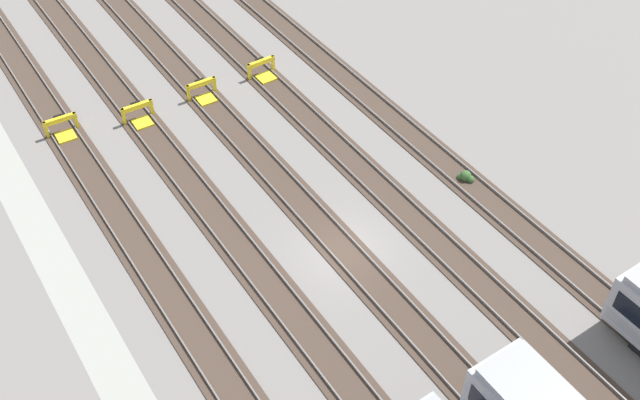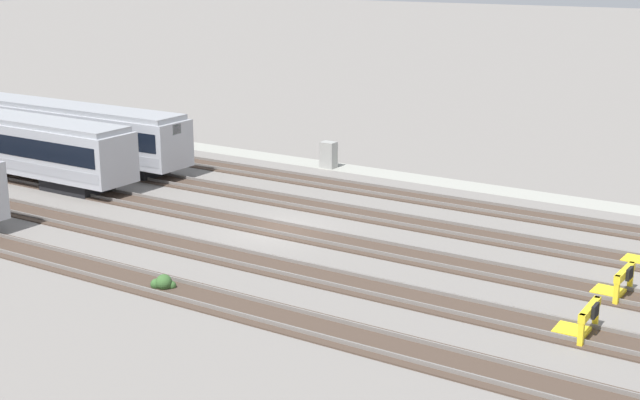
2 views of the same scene
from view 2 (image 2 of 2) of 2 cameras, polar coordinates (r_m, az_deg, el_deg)
name	(u,v)px [view 2 (image 2 of 2)]	position (r m, az deg, el deg)	size (l,w,h in m)	color
ground_plane	(279,230)	(41.89, -2.63, -1.93)	(400.00, 400.00, 0.00)	gray
service_walkway	(404,176)	(52.23, 5.37, 1.51)	(54.00, 2.00, 0.01)	#9E9E93
rail_track_nearest	(371,190)	(48.90, 3.25, 0.65)	(90.00, 2.23, 0.21)	#47382D
rail_track_near_inner	(328,208)	(45.32, 0.54, -0.51)	(90.00, 2.23, 0.21)	#47382D
rail_track_middle	(279,229)	(41.88, -2.63, -1.87)	(90.00, 2.24, 0.21)	#47382D
rail_track_far_inner	(221,254)	(38.62, -6.35, -3.45)	(90.00, 2.23, 0.21)	#47382D
rail_track_farthest	(151,284)	(35.58, -10.76, -5.29)	(90.00, 2.23, 0.21)	#47382D
subway_car_front_row_left_inner	(7,143)	(54.47, -19.38, 3.47)	(18.01, 2.89, 3.70)	#ADAFB7
subway_car_front_row_centre	(66,131)	(57.19, -15.94, 4.28)	(18.03, 3.06, 3.70)	#ADAFB7
bumper_stop_middle_track	(617,284)	(35.48, 18.48, -5.10)	(1.36, 2.01, 1.22)	yellow
bumper_stop_far_inner_track	(581,322)	(31.56, 16.39, -7.48)	(1.36, 2.00, 1.22)	yellow
electrical_cabinet	(329,155)	(54.00, 0.55, 2.91)	(0.90, 0.73, 1.60)	#9E9E99
weed_clump	(163,283)	(35.00, -10.01, -5.26)	(0.92, 0.70, 0.64)	#38602D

